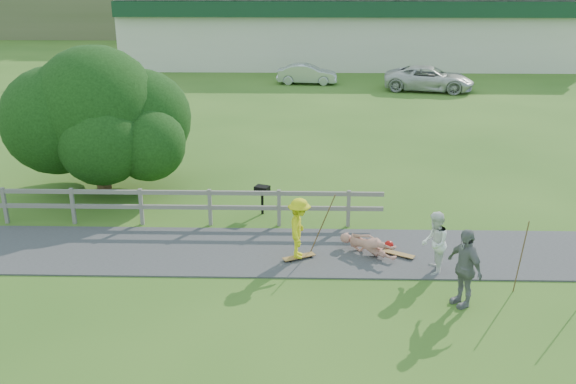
% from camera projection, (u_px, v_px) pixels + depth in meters
% --- Properties ---
extents(ground, '(260.00, 260.00, 0.00)m').
position_uv_depth(ground, '(274.00, 279.00, 15.57)').
color(ground, '#305C1A').
rests_on(ground, ground).
extents(path, '(34.00, 3.00, 0.04)m').
position_uv_depth(path, '(277.00, 251.00, 16.97)').
color(path, '#353437').
rests_on(path, ground).
extents(fence, '(15.05, 0.10, 1.10)m').
position_uv_depth(fence, '(120.00, 201.00, 18.53)').
color(fence, '#656259').
rests_on(fence, ground).
extents(strip_mall, '(32.50, 10.75, 5.10)m').
position_uv_depth(strip_mall, '(349.00, 27.00, 47.41)').
color(strip_mall, beige).
rests_on(strip_mall, ground).
extents(skater_rider, '(0.66, 1.06, 1.58)m').
position_uv_depth(skater_rider, '(299.00, 232.00, 16.26)').
color(skater_rider, yellow).
rests_on(skater_rider, ground).
extents(skater_fallen, '(1.33, 1.49, 0.59)m').
position_uv_depth(skater_fallen, '(368.00, 245.00, 16.70)').
color(skater_fallen, tan).
rests_on(skater_fallen, ground).
extents(spectator_a, '(0.73, 0.87, 1.59)m').
position_uv_depth(spectator_a, '(435.00, 243.00, 15.59)').
color(spectator_a, white).
rests_on(spectator_a, ground).
extents(spectator_b, '(0.86, 1.16, 1.83)m').
position_uv_depth(spectator_b, '(464.00, 268.00, 14.11)').
color(spectator_b, slate).
rests_on(spectator_b, ground).
extents(car_silver, '(3.77, 1.54, 1.22)m').
position_uv_depth(car_silver, '(307.00, 74.00, 39.66)').
color(car_silver, '#B5B8BD').
rests_on(car_silver, ground).
extents(car_white, '(5.55, 3.47, 1.43)m').
position_uv_depth(car_white, '(429.00, 79.00, 37.53)').
color(car_white, silver).
rests_on(car_white, ground).
extents(tree, '(6.64, 6.64, 3.46)m').
position_uv_depth(tree, '(100.00, 139.00, 21.07)').
color(tree, black).
rests_on(tree, ground).
extents(bbq, '(0.50, 0.45, 0.89)m').
position_uv_depth(bbq, '(262.00, 200.00, 19.38)').
color(bbq, black).
rests_on(bbq, ground).
extents(longboard_rider, '(0.87, 0.59, 0.10)m').
position_uv_depth(longboard_rider, '(299.00, 258.00, 16.51)').
color(longboard_rider, brown).
rests_on(longboard_rider, ground).
extents(longboard_fallen, '(0.83, 0.60, 0.09)m').
position_uv_depth(longboard_fallen, '(398.00, 255.00, 16.68)').
color(longboard_fallen, brown).
rests_on(longboard_fallen, ground).
extents(helmet, '(0.25, 0.25, 0.25)m').
position_uv_depth(helmet, '(389.00, 245.00, 17.08)').
color(helmet, '#AE0F0A').
rests_on(helmet, ground).
extents(pole_rider, '(0.03, 0.03, 1.77)m').
position_uv_depth(pole_rider, '(322.00, 223.00, 16.59)').
color(pole_rider, brown).
rests_on(pole_rider, ground).
extents(pole_spec_left, '(0.03, 0.03, 1.79)m').
position_uv_depth(pole_spec_left, '(521.00, 257.00, 14.66)').
color(pole_spec_left, brown).
rests_on(pole_spec_left, ground).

